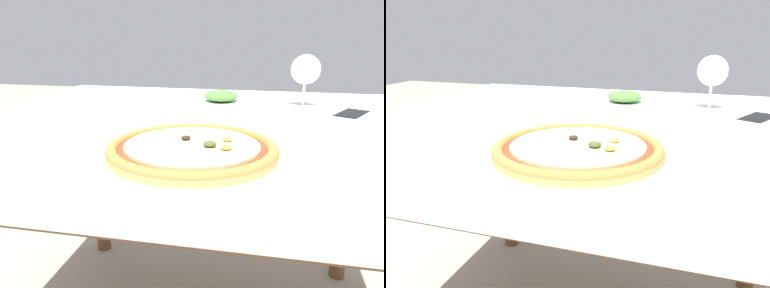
{
  "view_description": "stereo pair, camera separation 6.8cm",
  "coord_description": "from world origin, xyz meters",
  "views": [
    {
      "loc": [
        0.19,
        -0.92,
        0.95
      ],
      "look_at": [
        0.06,
        -0.28,
        0.75
      ],
      "focal_mm": 35.0,
      "sensor_mm": 36.0,
      "label": 1
    },
    {
      "loc": [
        0.26,
        -0.9,
        0.95
      ],
      "look_at": [
        0.06,
        -0.28,
        0.75
      ],
      "focal_mm": 35.0,
      "sensor_mm": 36.0,
      "label": 2
    }
  ],
  "objects": [
    {
      "name": "dining_table",
      "position": [
        0.0,
        0.0,
        0.64
      ],
      "size": [
        1.22,
        1.12,
        0.72
      ],
      "color": "brown",
      "rests_on": "ground_plane"
    },
    {
      "name": "pizza_plate",
      "position": [
        0.06,
        -0.28,
        0.73
      ],
      "size": [
        0.33,
        0.33,
        0.04
      ],
      "color": "white",
      "rests_on": "dining_table"
    },
    {
      "name": "fork",
      "position": [
        -0.22,
        -0.13,
        0.72
      ],
      "size": [
        0.03,
        0.17,
        0.0
      ],
      "color": "silver",
      "rests_on": "dining_table"
    },
    {
      "name": "wine_glass_far_left",
      "position": [
        0.3,
        0.27,
        0.83
      ],
      "size": [
        0.09,
        0.09,
        0.16
      ],
      "color": "silver",
      "rests_on": "dining_table"
    },
    {
      "name": "cell_phone",
      "position": [
        0.42,
        0.15,
        0.72
      ],
      "size": [
        0.13,
        0.16,
        0.01
      ],
      "color": "white",
      "rests_on": "dining_table"
    },
    {
      "name": "side_plate",
      "position": [
        0.04,
        0.26,
        0.73
      ],
      "size": [
        0.19,
        0.19,
        0.05
      ],
      "color": "white",
      "rests_on": "dining_table"
    }
  ]
}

